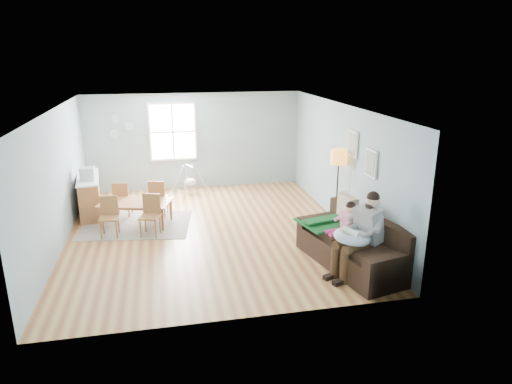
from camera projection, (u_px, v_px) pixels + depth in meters
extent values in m
cube|color=#965A35|center=(210.00, 233.00, 10.03)|extent=(8.40, 9.40, 0.08)
cube|color=white|center=(205.00, 93.00, 9.13)|extent=(8.40, 9.40, 0.60)
cube|color=#91B2BD|center=(192.00, 134.00, 13.98)|extent=(8.40, 0.08, 3.90)
cube|color=#91B2BD|center=(251.00, 272.00, 5.26)|extent=(8.40, 0.08, 3.90)
cube|color=#91B2BD|center=(389.00, 163.00, 10.44)|extent=(0.08, 9.40, 3.90)
cube|color=white|center=(173.00, 132.00, 12.66)|extent=(1.32, 0.06, 1.62)
cube|color=white|center=(173.00, 132.00, 12.63)|extent=(1.20, 0.02, 1.50)
cube|color=white|center=(173.00, 132.00, 12.62)|extent=(1.20, 0.03, 0.04)
cube|color=white|center=(173.00, 132.00, 12.62)|extent=(0.04, 0.03, 1.50)
cube|color=white|center=(371.00, 163.00, 8.68)|extent=(0.04, 0.44, 0.54)
cube|color=slate|center=(370.00, 163.00, 8.68)|extent=(0.01, 0.36, 0.46)
cube|color=white|center=(353.00, 144.00, 9.46)|extent=(0.04, 0.44, 0.54)
cube|color=slate|center=(352.00, 144.00, 9.46)|extent=(0.01, 0.36, 0.46)
cylinder|color=#A0B1C0|center=(115.00, 119.00, 12.24)|extent=(0.24, 0.02, 0.24)
cylinder|color=#A0B1C0|center=(129.00, 126.00, 12.37)|extent=(0.26, 0.02, 0.26)
cylinder|color=#A0B1C0|center=(115.00, 134.00, 12.35)|extent=(0.28, 0.02, 0.28)
cube|color=black|center=(351.00, 254.00, 8.38)|extent=(1.48, 2.48, 0.46)
cube|color=black|center=(370.00, 227.00, 8.39)|extent=(0.73, 2.31, 0.47)
cube|color=black|center=(391.00, 261.00, 7.37)|extent=(1.02, 0.43, 0.18)
cube|color=black|center=(321.00, 219.00, 9.19)|extent=(1.02, 0.43, 0.18)
cube|color=#155F28|center=(328.00, 222.00, 8.93)|extent=(1.24, 1.10, 0.04)
cube|color=tan|center=(347.00, 209.00, 8.84)|extent=(0.22, 0.58, 0.56)
cube|color=gray|center=(368.00, 225.00, 7.95)|extent=(0.52, 0.58, 0.65)
sphere|color=#EDBB91|center=(373.00, 200.00, 7.85)|extent=(0.24, 0.24, 0.24)
sphere|color=black|center=(373.00, 198.00, 7.84)|extent=(0.23, 0.23, 0.23)
cylinder|color=#362613|center=(356.00, 248.00, 7.74)|extent=(0.53, 0.34, 0.17)
cylinder|color=#362613|center=(346.00, 243.00, 7.94)|extent=(0.53, 0.34, 0.17)
cylinder|color=#362613|center=(344.00, 268.00, 7.71)|extent=(0.14, 0.14, 0.57)
cylinder|color=#362613|center=(335.00, 262.00, 7.91)|extent=(0.14, 0.14, 0.57)
cube|color=black|center=(340.00, 282.00, 7.74)|extent=(0.28, 0.19, 0.08)
cube|color=black|center=(330.00, 276.00, 7.93)|extent=(0.28, 0.19, 0.08)
torus|color=silver|center=(352.00, 237.00, 7.84)|extent=(0.82, 0.80, 0.26)
cylinder|color=white|center=(352.00, 233.00, 7.82)|extent=(0.25, 0.34, 0.14)
sphere|color=#EDBB91|center=(346.00, 229.00, 7.97)|extent=(0.12, 0.12, 0.12)
cube|color=white|center=(348.00, 222.00, 8.43)|extent=(0.29, 0.32, 0.40)
sphere|color=#EDBB91|center=(351.00, 208.00, 8.36)|extent=(0.19, 0.19, 0.19)
sphere|color=black|center=(351.00, 206.00, 8.35)|extent=(0.18, 0.18, 0.18)
cylinder|color=#D33379|center=(338.00, 234.00, 8.32)|extent=(0.34, 0.15, 0.10)
cylinder|color=#D33379|center=(333.00, 231.00, 8.45)|extent=(0.34, 0.15, 0.10)
cylinder|color=#D33379|center=(330.00, 245.00, 8.32)|extent=(0.08, 0.08, 0.33)
cylinder|color=#D33379|center=(326.00, 242.00, 8.45)|extent=(0.08, 0.08, 0.33)
cylinder|color=black|center=(335.00, 226.00, 10.28)|extent=(0.31, 0.31, 0.03)
cylinder|color=black|center=(337.00, 194.00, 10.06)|extent=(0.03, 0.03, 1.56)
cylinder|color=orange|center=(339.00, 157.00, 9.81)|extent=(0.36, 0.36, 0.31)
cube|color=white|center=(390.00, 272.00, 7.63)|extent=(0.51, 0.47, 0.50)
cube|color=black|center=(381.00, 275.00, 7.55)|extent=(0.09, 0.34, 0.40)
cube|color=gray|center=(137.00, 225.00, 10.40)|extent=(2.61, 2.13, 0.01)
imported|color=#9B6032|center=(136.00, 214.00, 10.32)|extent=(1.74, 1.27, 0.55)
cube|color=brown|center=(109.00, 218.00, 9.63)|extent=(0.41, 0.41, 0.04)
cube|color=brown|center=(109.00, 205.00, 9.72)|extent=(0.37, 0.06, 0.43)
cylinder|color=brown|center=(101.00, 231.00, 9.52)|extent=(0.04, 0.04, 0.42)
cylinder|color=brown|center=(117.00, 230.00, 9.56)|extent=(0.04, 0.04, 0.42)
cylinder|color=brown|center=(104.00, 225.00, 9.81)|extent=(0.04, 0.04, 0.42)
cylinder|color=brown|center=(119.00, 224.00, 9.86)|extent=(0.04, 0.04, 0.42)
cube|color=brown|center=(150.00, 217.00, 9.67)|extent=(0.50, 0.50, 0.04)
cube|color=brown|center=(152.00, 203.00, 9.77)|extent=(0.38, 0.15, 0.44)
cylinder|color=brown|center=(141.00, 229.00, 9.59)|extent=(0.04, 0.04, 0.43)
cylinder|color=brown|center=(156.00, 229.00, 9.57)|extent=(0.04, 0.04, 0.43)
cylinder|color=brown|center=(145.00, 223.00, 9.90)|extent=(0.04, 0.04, 0.43)
cylinder|color=brown|center=(160.00, 224.00, 9.88)|extent=(0.04, 0.04, 0.43)
cube|color=brown|center=(123.00, 199.00, 10.89)|extent=(0.45, 0.45, 0.04)
cube|color=brown|center=(120.00, 192.00, 10.66)|extent=(0.37, 0.10, 0.42)
cylinder|color=brown|center=(132.00, 205.00, 11.11)|extent=(0.04, 0.04, 0.41)
cylinder|color=brown|center=(119.00, 205.00, 11.10)|extent=(0.04, 0.04, 0.41)
cylinder|color=brown|center=(129.00, 209.00, 10.81)|extent=(0.04, 0.04, 0.41)
cylinder|color=brown|center=(115.00, 209.00, 10.80)|extent=(0.04, 0.04, 0.41)
cube|color=brown|center=(159.00, 198.00, 10.93)|extent=(0.48, 0.48, 0.04)
cube|color=brown|center=(156.00, 190.00, 10.69)|extent=(0.38, 0.12, 0.44)
cylinder|color=brown|center=(168.00, 204.00, 11.15)|extent=(0.04, 0.04, 0.43)
cylinder|color=brown|center=(154.00, 204.00, 11.16)|extent=(0.04, 0.04, 0.43)
cylinder|color=brown|center=(165.00, 208.00, 10.84)|extent=(0.04, 0.04, 0.43)
cylinder|color=brown|center=(151.00, 208.00, 10.84)|extent=(0.04, 0.04, 0.43)
cube|color=#9B6032|center=(90.00, 196.00, 11.01)|extent=(0.64, 1.66, 0.90)
cube|color=white|center=(88.00, 177.00, 10.88)|extent=(0.68, 1.70, 0.04)
cube|color=#B6B6BB|center=(88.00, 174.00, 10.55)|extent=(0.32, 0.31, 0.30)
cube|color=black|center=(81.00, 174.00, 10.52)|extent=(0.02, 0.25, 0.21)
cylinder|color=#B6B6BB|center=(189.00, 166.00, 12.46)|extent=(0.20, 0.43, 0.04)
ellipsoid|color=silver|center=(190.00, 182.00, 12.59)|extent=(0.32, 0.32, 0.20)
cylinder|color=#B6B6BB|center=(190.00, 174.00, 12.52)|extent=(0.01, 0.01, 0.36)
cylinder|color=#B6B6BB|center=(186.00, 183.00, 12.24)|extent=(0.17, 0.37, 0.79)
cylinder|color=#B6B6BB|center=(202.00, 180.00, 12.51)|extent=(0.36, 0.19, 0.79)
cylinder|color=#B6B6BB|center=(178.00, 179.00, 12.64)|extent=(0.36, 0.19, 0.79)
cylinder|color=#B6B6BB|center=(194.00, 176.00, 12.90)|extent=(0.17, 0.37, 0.79)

